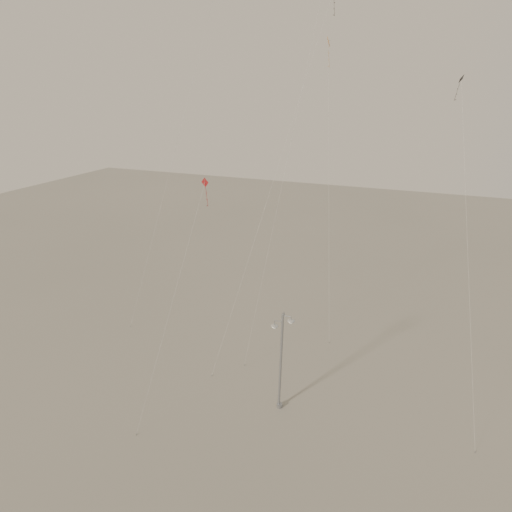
% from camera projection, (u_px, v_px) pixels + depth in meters
% --- Properties ---
extents(ground, '(160.00, 160.00, 0.00)m').
position_uv_depth(ground, '(254.00, 422.00, 28.28)').
color(ground, gray).
rests_on(ground, ground).
extents(street_lamp, '(1.60, 0.70, 8.09)m').
position_uv_depth(street_lamp, '(281.00, 359.00, 27.99)').
color(street_lamp, '#989AA0').
rests_on(street_lamp, ground).
extents(kite_0, '(8.49, 8.69, 33.81)m').
position_uv_depth(kite_0, '(204.00, 38.00, 33.55)').
color(kite_0, maroon).
rests_on(kite_0, ground).
extents(kite_1, '(5.97, 11.81, 29.06)m').
position_uv_depth(kite_1, '(300.00, 98.00, 30.67)').
color(kite_1, '#2C2725').
rests_on(kite_1, ground).
extents(kite_3, '(2.18, 8.47, 16.24)m').
position_uv_depth(kite_3, '(191.00, 235.00, 27.59)').
color(kite_3, maroon).
rests_on(kite_3, ground).
extents(kite_4, '(4.08, 13.51, 22.91)m').
position_uv_depth(kite_4, '(464.00, 170.00, 28.84)').
color(kite_4, '#2C2725').
rests_on(kite_4, ground).
extents(kite_5, '(4.72, 13.49, 26.82)m').
position_uv_depth(kite_5, '(329.00, 98.00, 39.42)').
color(kite_5, '#A85A1C').
rests_on(kite_5, ground).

